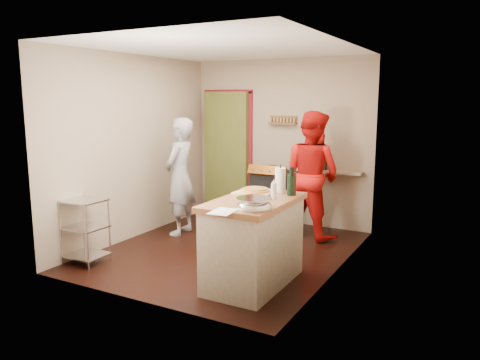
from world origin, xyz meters
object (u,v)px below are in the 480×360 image
object	(u,v)px
wire_shelving	(85,228)
island	(254,240)
person_stripe	(180,177)
person_red	(312,175)
stove	(274,198)

from	to	relation	value
wire_shelving	island	xyz separation A→B (m)	(2.11, 0.39, 0.06)
wire_shelving	island	distance (m)	2.14
person_stripe	person_red	world-z (taller)	person_red
island	person_stripe	xyz separation A→B (m)	(-1.83, 1.20, 0.36)
stove	person_red	size ratio (longest dim) A/B	0.55
wire_shelving	person_red	size ratio (longest dim) A/B	0.44
island	person_stripe	world-z (taller)	person_stripe
person_red	person_stripe	bearing A→B (deg)	43.91
person_red	island	bearing A→B (deg)	111.75
wire_shelving	stove	bearing A→B (deg)	63.15
island	person_red	distance (m)	2.05
stove	island	xyz separation A→B (m)	(0.78, -2.24, 0.04)
wire_shelving	person_stripe	xyz separation A→B (m)	(0.28, 1.59, 0.42)
stove	island	bearing A→B (deg)	-70.81
wire_shelving	person_red	world-z (taller)	person_red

